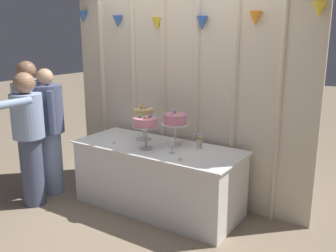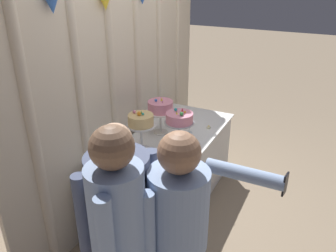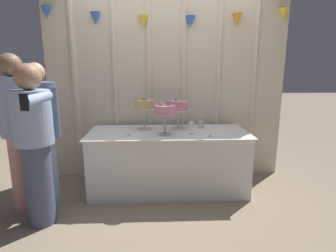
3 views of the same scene
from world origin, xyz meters
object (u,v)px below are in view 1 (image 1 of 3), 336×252
object	(u,v)px
guest_man_dark_suit	(31,121)
guest_girl_blue_dress	(29,135)
cake_display_center	(146,123)
tealight_near_left	(180,159)
guest_man_pink_jacket	(49,128)
wine_glass	(172,144)
cake_table	(158,178)
cake_display_leftmost	(143,115)
cake_display_rightmost	(175,120)
flower_vase	(200,142)
tealight_far_left	(114,143)

from	to	relation	value
guest_man_dark_suit	guest_girl_blue_dress	size ratio (longest dim) A/B	1.06
cake_display_center	guest_man_dark_suit	distance (m)	1.54
cake_display_center	tealight_near_left	size ratio (longest dim) A/B	8.88
cake_display_center	guest_man_pink_jacket	bearing A→B (deg)	-170.66
cake_display_center	wine_glass	distance (m)	0.36
cake_table	guest_man_pink_jacket	size ratio (longest dim) A/B	1.23
cake_display_leftmost	wine_glass	world-z (taller)	cake_display_leftmost
cake_table	tealight_near_left	size ratio (longest dim) A/B	44.61
cake_display_leftmost	guest_man_pink_jacket	xyz separation A→B (m)	(-1.08, -0.49, -0.20)
cake_display_rightmost	guest_man_dark_suit	size ratio (longest dim) A/B	0.23
guest_man_dark_suit	cake_table	bearing A→B (deg)	17.01
cake_table	flower_vase	world-z (taller)	flower_vase
guest_man_dark_suit	cake_display_center	bearing A→B (deg)	12.38
cake_display_leftmost	flower_vase	distance (m)	0.75
cake_table	guest_man_dark_suit	xyz separation A→B (m)	(-1.55, -0.47, 0.55)
wine_glass	cake_display_center	bearing A→B (deg)	-174.71
guest_man_dark_suit	guest_girl_blue_dress	bearing A→B (deg)	-42.14
guest_girl_blue_dress	tealight_near_left	bearing A→B (deg)	14.54
cake_display_rightmost	wine_glass	world-z (taller)	cake_display_rightmost
tealight_far_left	guest_man_pink_jacket	size ratio (longest dim) A/B	0.02
cake_display_center	flower_vase	bearing A→B (deg)	34.77
guest_man_pink_jacket	guest_man_dark_suit	world-z (taller)	guest_man_dark_suit
wine_glass	guest_girl_blue_dress	size ratio (longest dim) A/B	0.09
cake_display_leftmost	guest_man_dark_suit	distance (m)	1.40
cake_display_center	guest_man_pink_jacket	size ratio (longest dim) A/B	0.25
cake_display_leftmost	cake_display_center	world-z (taller)	cake_display_leftmost
tealight_far_left	guest_man_dark_suit	size ratio (longest dim) A/B	0.02
tealight_far_left	cake_display_leftmost	bearing A→B (deg)	62.23
guest_man_pink_jacket	guest_girl_blue_dress	xyz separation A→B (m)	(0.08, -0.35, 0.01)
guest_man_pink_jacket	guest_girl_blue_dress	world-z (taller)	guest_man_pink_jacket
cake_display_leftmost	flower_vase	xyz separation A→B (m)	(0.72, 0.05, -0.22)
guest_man_dark_suit	flower_vase	bearing A→B (deg)	18.50
cake_display_leftmost	tealight_near_left	size ratio (longest dim) A/B	9.46
cake_display_rightmost	cake_display_leftmost	bearing A→B (deg)	-177.21
cake_display_leftmost	cake_display_rightmost	distance (m)	0.42
cake_display_leftmost	tealight_near_left	world-z (taller)	cake_display_leftmost
flower_vase	guest_girl_blue_dress	xyz separation A→B (m)	(-1.71, -0.90, 0.03)
guest_man_pink_jacket	cake_display_leftmost	bearing A→B (deg)	24.66
cake_display_rightmost	guest_girl_blue_dress	world-z (taller)	guest_girl_blue_dress
flower_vase	guest_girl_blue_dress	bearing A→B (deg)	-152.24
wine_glass	guest_man_pink_jacket	size ratio (longest dim) A/B	0.09
cake_display_center	guest_girl_blue_dress	xyz separation A→B (m)	(-1.23, -0.57, -0.18)
cake_table	cake_display_center	xyz separation A→B (m)	(-0.05, -0.14, 0.65)
cake_table	guest_man_pink_jacket	distance (m)	1.49
cake_display_leftmost	cake_display_center	size ratio (longest dim) A/B	1.07
cake_display_center	flower_vase	size ratio (longest dim) A/B	2.22
cake_table	flower_vase	size ratio (longest dim) A/B	11.13
wine_glass	tealight_far_left	distance (m)	0.74
cake_display_rightmost	guest_girl_blue_dress	xyz separation A→B (m)	(-1.42, -0.87, -0.18)
cake_table	cake_display_leftmost	size ratio (longest dim) A/B	4.71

